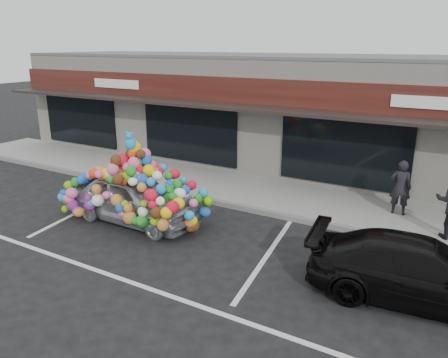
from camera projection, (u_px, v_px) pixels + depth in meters
The scene contains 10 objects.
ground at pixel (166, 234), 11.36m from camera, with size 90.00×90.00×0.00m, color black.
shop_building at pixel (292, 110), 17.67m from camera, with size 24.00×7.20×4.31m.
sidewalk at pixel (239, 189), 14.63m from camera, with size 26.00×3.00×0.15m, color gray.
kerb at pixel (216, 202), 13.40m from camera, with size 26.00×0.18×0.16m, color slate.
parking_stripe_left at pixel (85, 209), 13.07m from camera, with size 0.12×4.40×0.01m, color silver.
parking_stripe_mid at pixel (267, 256), 10.17m from camera, with size 0.12×4.40×0.01m, color silver.
lane_line at pixel (175, 298), 8.50m from camera, with size 14.00×0.12×0.01m, color silver.
toy_car at pixel (134, 193), 11.94m from camera, with size 2.86×4.22×2.44m.
black_sedan at pixel (420, 272), 8.26m from camera, with size 4.21×1.71×1.22m, color black.
pedestrian_a at pixel (400, 187), 12.07m from camera, with size 0.57×0.37×1.56m, color black.
Camera 1 is at (6.58, -8.22, 4.74)m, focal length 35.00 mm.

